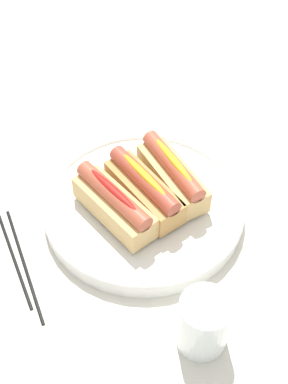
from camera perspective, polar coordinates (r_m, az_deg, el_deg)
name	(u,v)px	position (r m, az deg, el deg)	size (l,w,h in m)	color
ground_plane	(142,224)	(0.85, -0.25, -3.45)	(2.40, 2.40, 0.00)	silver
serving_bowl	(144,206)	(0.85, 0.00, -1.55)	(0.32, 0.32, 0.03)	white
hotdog_front	(114,204)	(0.80, -3.26, -1.29)	(0.16, 0.09, 0.06)	#DBB270
hotdog_back	(144,189)	(0.82, 0.00, 0.37)	(0.16, 0.08, 0.06)	tan
hotdog_side	(172,174)	(0.84, 3.10, 1.94)	(0.15, 0.06, 0.06)	#DBB270
water_glass	(203,324)	(0.70, 6.43, -14.00)	(0.07, 0.07, 0.09)	white
chopstick_near	(24,263)	(0.82, -12.86, -7.52)	(0.01, 0.01, 0.22)	black
chopstick_far	(11,251)	(0.84, -14.17, -6.19)	(0.01, 0.01, 0.22)	black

